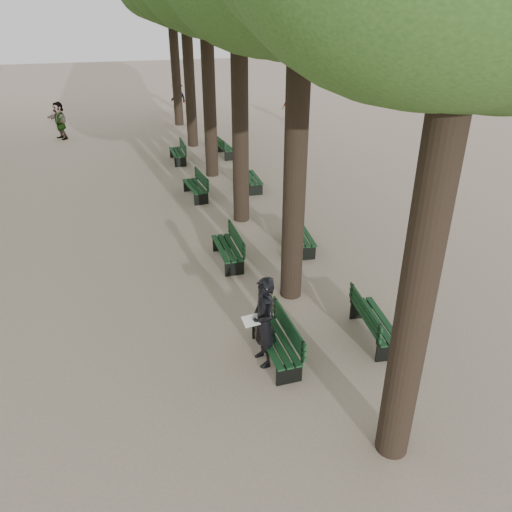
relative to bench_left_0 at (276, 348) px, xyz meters
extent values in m
plane|color=tan|center=(-0.37, -0.70, -0.27)|extent=(120.00, 120.00, 0.00)
cylinder|color=#33261C|center=(1.13, -2.70, 3.48)|extent=(0.52, 0.52, 7.50)
cylinder|color=#33261C|center=(1.13, 2.30, 3.48)|extent=(0.52, 0.52, 7.50)
cylinder|color=#33261C|center=(1.13, 7.30, 3.48)|extent=(0.52, 0.52, 7.50)
cylinder|color=#33261C|center=(1.13, 12.30, 3.48)|extent=(0.52, 0.52, 7.50)
cylinder|color=#33261C|center=(1.13, 17.30, 3.48)|extent=(0.52, 0.52, 7.50)
cylinder|color=#33261C|center=(1.13, 22.30, 3.48)|extent=(0.52, 0.52, 7.50)
cube|color=black|center=(-0.02, 0.00, -0.05)|extent=(0.57, 1.81, 0.45)
cube|color=black|center=(-0.02, 0.00, 0.18)|extent=(0.59, 1.81, 0.04)
cube|color=black|center=(0.26, 0.01, 0.45)|extent=(0.09, 1.80, 0.40)
cube|color=black|center=(-0.02, 4.40, -0.05)|extent=(0.53, 1.80, 0.45)
cube|color=black|center=(-0.02, 4.40, 0.18)|extent=(0.55, 1.80, 0.04)
cube|color=black|center=(0.26, 4.40, 0.45)|extent=(0.05, 1.80, 0.40)
cube|color=black|center=(-0.02, 9.78, -0.05)|extent=(0.70, 1.84, 0.45)
cube|color=black|center=(-0.02, 9.78, 0.18)|extent=(0.72, 1.84, 0.04)
cube|color=black|center=(0.26, 9.81, 0.45)|extent=(0.22, 1.80, 0.40)
cube|color=black|center=(-0.02, 14.60, -0.05)|extent=(0.54, 1.80, 0.45)
cube|color=black|center=(-0.02, 14.60, 0.18)|extent=(0.56, 1.81, 0.04)
cube|color=black|center=(0.26, 14.61, 0.45)|extent=(0.06, 1.80, 0.40)
cube|color=black|center=(2.28, 0.09, -0.05)|extent=(0.71, 1.84, 0.45)
cube|color=black|center=(2.28, 0.09, 0.18)|extent=(0.73, 1.85, 0.04)
cube|color=black|center=(2.01, 0.12, 0.45)|extent=(0.23, 1.79, 0.40)
cube|color=black|center=(2.28, 4.72, -0.05)|extent=(0.71, 1.85, 0.45)
cube|color=black|center=(2.28, 4.72, 0.18)|extent=(0.73, 1.85, 0.04)
cube|color=black|center=(2.01, 4.75, 0.45)|extent=(0.23, 1.79, 0.40)
cube|color=black|center=(2.28, 10.20, -0.05)|extent=(0.58, 1.82, 0.45)
cube|color=black|center=(2.28, 10.20, 0.18)|extent=(0.60, 1.82, 0.04)
cube|color=black|center=(2.00, 10.21, 0.45)|extent=(0.10, 1.80, 0.40)
cube|color=black|center=(2.28, 14.96, -0.05)|extent=(0.69, 1.84, 0.45)
cube|color=black|center=(2.28, 14.96, 0.18)|extent=(0.71, 1.84, 0.04)
cube|color=black|center=(2.00, 14.93, 0.45)|extent=(0.21, 1.80, 0.40)
imported|color=black|center=(-0.26, -0.03, 0.69)|extent=(0.48, 0.82, 1.93)
cube|color=white|center=(-0.51, -0.03, 0.78)|extent=(0.37, 0.29, 0.12)
imported|color=#262628|center=(7.71, 21.40, 0.51)|extent=(0.92, 0.35, 1.56)
imported|color=#262628|center=(-5.34, 20.59, 0.69)|extent=(1.22, 1.74, 1.92)
imported|color=#262628|center=(1.63, 26.01, 0.68)|extent=(1.06, 1.21, 1.91)
camera|label=1|loc=(-2.59, -7.75, 6.27)|focal=35.00mm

